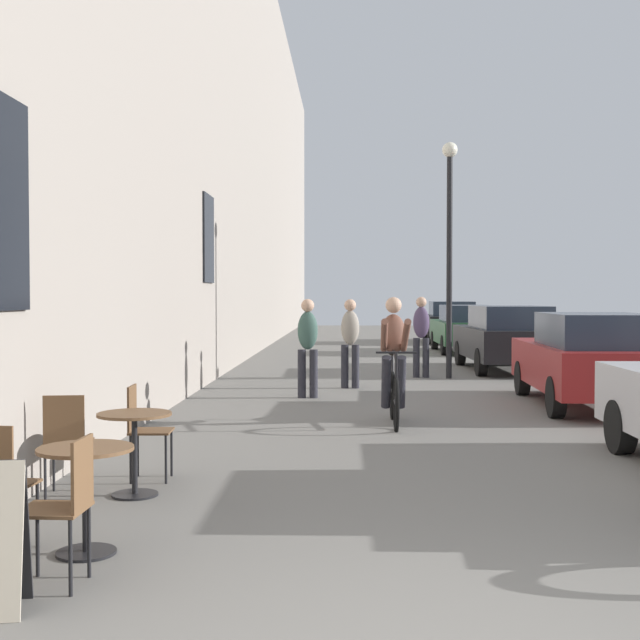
% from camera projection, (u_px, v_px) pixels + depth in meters
% --- Properties ---
extents(building_facade_left, '(0.54, 68.00, 13.08)m').
position_uv_depth(building_facade_left, '(207.00, 67.00, 17.46)').
color(building_facade_left, gray).
rests_on(building_facade_left, ground_plane).
extents(cafe_table_near, '(0.64, 0.64, 0.72)m').
position_uv_depth(cafe_table_near, '(86.00, 477.00, 5.56)').
color(cafe_table_near, black).
rests_on(cafe_table_near, ground_plane).
extents(cafe_chair_near_toward_street, '(0.39, 0.39, 0.89)m').
position_uv_depth(cafe_chair_near_toward_street, '(65.00, 500.00, 4.94)').
color(cafe_chair_near_toward_street, black).
rests_on(cafe_chair_near_toward_street, ground_plane).
extents(cafe_table_mid, '(0.64, 0.64, 0.72)m').
position_uv_depth(cafe_table_mid, '(134.00, 436.00, 7.18)').
color(cafe_table_mid, black).
rests_on(cafe_table_mid, ground_plane).
extents(cafe_chair_mid_toward_street, '(0.40, 0.40, 0.89)m').
position_uv_depth(cafe_chair_mid_toward_street, '(143.00, 425.00, 7.79)').
color(cafe_chair_mid_toward_street, black).
rests_on(cafe_chair_mid_toward_street, ground_plane).
extents(cafe_chair_mid_toward_wall, '(0.43, 0.43, 0.89)m').
position_uv_depth(cafe_chair_mid_toward_wall, '(66.00, 437.00, 7.12)').
color(cafe_chair_mid_toward_wall, black).
rests_on(cafe_chair_mid_toward_wall, ground_plane).
extents(cyclist_on_bicycle, '(0.52, 1.76, 1.74)m').
position_uv_depth(cyclist_on_bicycle, '(394.00, 364.00, 11.25)').
color(cyclist_on_bicycle, black).
rests_on(cyclist_on_bicycle, ground_plane).
extents(pedestrian_near, '(0.34, 0.24, 1.67)m').
position_uv_depth(pedestrian_near, '(308.00, 342.00, 14.03)').
color(pedestrian_near, '#26262D').
rests_on(pedestrian_near, ground_plane).
extents(pedestrian_mid, '(0.35, 0.25, 1.66)m').
position_uv_depth(pedestrian_mid, '(350.00, 338.00, 15.49)').
color(pedestrian_mid, '#26262D').
rests_on(pedestrian_mid, ground_plane).
extents(pedestrian_far, '(0.37, 0.28, 1.70)m').
position_uv_depth(pedestrian_far, '(421.00, 332.00, 17.49)').
color(pedestrian_far, '#26262D').
rests_on(pedestrian_far, ground_plane).
extents(street_lamp, '(0.32, 0.32, 4.90)m').
position_uv_depth(street_lamp, '(450.00, 229.00, 17.24)').
color(street_lamp, black).
rests_on(street_lamp, ground_plane).
extents(parked_car_second, '(1.85, 4.16, 1.46)m').
position_uv_depth(parked_car_second, '(590.00, 358.00, 12.90)').
color(parked_car_second, maroon).
rests_on(parked_car_second, ground_plane).
extents(parked_car_third, '(1.87, 4.25, 1.49)m').
position_uv_depth(parked_car_third, '(506.00, 337.00, 19.04)').
color(parked_car_third, black).
rests_on(parked_car_third, ground_plane).
extents(parked_car_fourth, '(1.73, 4.05, 1.44)m').
position_uv_depth(parked_car_fourth, '(465.00, 328.00, 25.12)').
color(parked_car_fourth, '#23512D').
rests_on(parked_car_fourth, ground_plane).
extents(parked_car_fifth, '(1.89, 4.28, 1.51)m').
position_uv_depth(parked_car_fifth, '(450.00, 321.00, 30.45)').
color(parked_car_fifth, black).
rests_on(parked_car_fifth, ground_plane).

